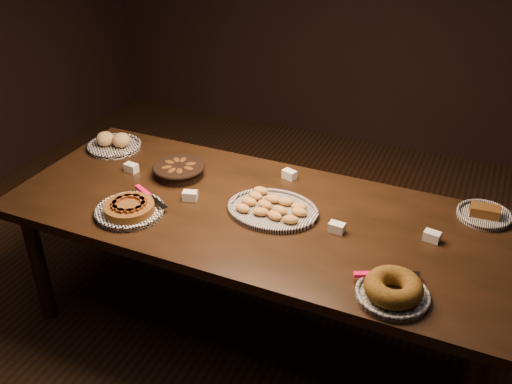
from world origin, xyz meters
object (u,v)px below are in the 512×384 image
at_px(madeleine_platter, 272,209).
at_px(bundt_cake_plate, 393,290).
at_px(buffet_table, 256,223).
at_px(apple_tart_plate, 130,209).

distance_m(madeleine_platter, bundt_cake_plate, 0.75).
relative_size(buffet_table, madeleine_platter, 5.51).
bearing_deg(buffet_table, bundt_cake_plate, -25.52).
distance_m(buffet_table, madeleine_platter, 0.12).
xyz_separation_m(apple_tart_plate, bundt_cake_plate, (1.26, -0.08, 0.02)).
height_order(madeleine_platter, bundt_cake_plate, bundt_cake_plate).
bearing_deg(apple_tart_plate, buffet_table, 22.83).
bearing_deg(buffet_table, apple_tart_plate, -153.77).
distance_m(apple_tart_plate, madeleine_platter, 0.67).
bearing_deg(bundt_cake_plate, madeleine_platter, 132.23).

